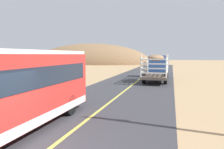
% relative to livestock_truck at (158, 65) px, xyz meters
% --- Properties ---
extents(livestock_truck, '(2.53, 9.70, 3.02)m').
position_rel_livestock_truck_xyz_m(livestock_truck, '(0.00, 0.00, 0.00)').
color(livestock_truck, '#3359A5').
rests_on(livestock_truck, road_surface).
extents(bus, '(2.54, 10.00, 3.21)m').
position_rel_livestock_truck_xyz_m(bus, '(-4.32, -20.72, -0.04)').
color(bus, red).
rests_on(bus, road_surface).
extents(car_far, '(1.90, 4.62, 1.93)m').
position_rel_livestock_truck_xyz_m(car_far, '(-0.07, 14.58, -0.70)').
color(car_far, silver).
rests_on(car_far, road_surface).
extents(distant_hill, '(40.50, 19.91, 13.26)m').
position_rel_livestock_truck_xyz_m(distant_hill, '(-24.55, 39.97, -1.79)').
color(distant_hill, olive).
rests_on(distant_hill, ground).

